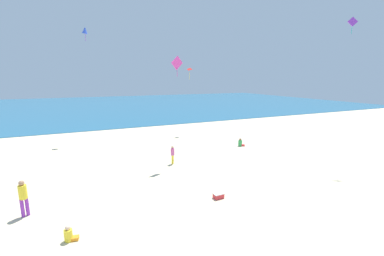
# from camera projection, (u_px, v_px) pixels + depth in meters

# --- Properties ---
(ground_plane) EXTENTS (120.00, 120.00, 0.00)m
(ground_plane) POSITION_uv_depth(u_px,v_px,m) (176.00, 166.00, 18.08)
(ground_plane) COLOR beige
(ocean_water) EXTENTS (120.00, 60.00, 0.05)m
(ocean_water) POSITION_uv_depth(u_px,v_px,m) (109.00, 105.00, 58.89)
(ocean_water) COLOR #236084
(ocean_water) RESTS_ON ground_plane
(cooler_box) EXTENTS (0.56, 0.37, 0.29)m
(cooler_box) POSITION_uv_depth(u_px,v_px,m) (218.00, 196.00, 13.20)
(cooler_box) COLOR red
(cooler_box) RESTS_ON ground_plane
(person_0) EXTENTS (0.56, 0.36, 0.66)m
(person_0) POSITION_uv_depth(u_px,v_px,m) (69.00, 235.00, 9.72)
(person_0) COLOR yellow
(person_0) RESTS_ON ground_plane
(person_1) EXTENTS (0.38, 0.38, 1.38)m
(person_1) POSITION_uv_depth(u_px,v_px,m) (173.00, 154.00, 18.38)
(person_1) COLOR yellow
(person_1) RESTS_ON ground_plane
(person_3) EXTENTS (0.44, 0.44, 1.74)m
(person_3) POSITION_uv_depth(u_px,v_px,m) (23.00, 196.00, 11.32)
(person_3) COLOR purple
(person_3) RESTS_ON ground_plane
(person_4) EXTENTS (0.67, 0.53, 0.75)m
(person_4) POSITION_uv_depth(u_px,v_px,m) (241.00, 143.00, 23.37)
(person_4) COLOR green
(person_4) RESTS_ON ground_plane
(kite_magenta) EXTENTS (0.95, 0.28, 1.42)m
(kite_magenta) POSITION_uv_depth(u_px,v_px,m) (177.00, 63.00, 17.40)
(kite_magenta) COLOR #DB3DA8
(kite_blue) EXTENTS (0.80, 0.80, 1.35)m
(kite_blue) POSITION_uv_depth(u_px,v_px,m) (85.00, 30.00, 23.79)
(kite_blue) COLOR blue
(kite_red) EXTENTS (0.60, 0.49, 1.40)m
(kite_red) POSITION_uv_depth(u_px,v_px,m) (189.00, 69.00, 27.88)
(kite_red) COLOR red
(kite_purple) EXTENTS (0.59, 0.39, 1.13)m
(kite_purple) POSITION_uv_depth(u_px,v_px,m) (353.00, 22.00, 16.95)
(kite_purple) COLOR purple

